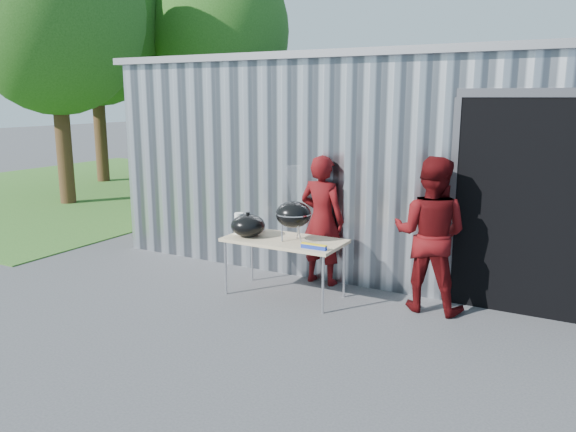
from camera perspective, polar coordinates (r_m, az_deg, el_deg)
The scene contains 14 objects.
ground at distance 6.67m, azimuth -5.57°, elevation -10.10°, with size 80.00×80.00×0.00m, color #3D3D3F.
building at distance 10.06m, azimuth 13.72°, elevation 6.15°, with size 8.20×6.20×3.10m.
grass_patch at distance 16.91m, azimuth -19.50°, elevation 2.81°, with size 10.00×12.00×0.02m, color #2D591E.
tree_left at distance 14.41m, azimuth -22.79°, elevation 18.77°, with size 4.10×4.10×6.80m.
tree_mid at distance 17.91m, azimuth -19.25°, elevation 18.61°, with size 4.42×4.42×7.32m.
tree_far at distance 17.39m, azimuth -6.96°, elevation 18.10°, with size 4.06×4.06×6.73m.
folding_table at distance 7.08m, azimuth -0.36°, elevation -2.67°, with size 1.50×0.75×0.75m.
kettle_grill at distance 6.89m, azimuth 0.55°, elevation 0.82°, with size 0.44×0.44×0.94m.
grill_lid at distance 7.20m, azimuth -4.09°, elevation -0.96°, with size 0.44×0.44×0.32m.
paper_towels at distance 7.33m, azimuth -4.98°, elevation -0.77°, with size 0.12×0.12×0.28m, color white.
white_tub at distance 7.50m, azimuth -3.28°, elevation -1.14°, with size 0.20×0.15×0.10m, color white.
foil_box at distance 6.61m, azimuth 2.64°, elevation -3.11°, with size 0.32×0.05×0.06m.
person_cook at distance 7.57m, azimuth 3.46°, elevation -0.42°, with size 0.64×0.42×1.76m, color #4A090A.
person_bystander at distance 6.81m, azimuth 14.23°, elevation -1.83°, with size 0.89×0.70×1.84m, color #4A090A.
Camera 1 is at (3.52, -5.08, 2.50)m, focal length 35.00 mm.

